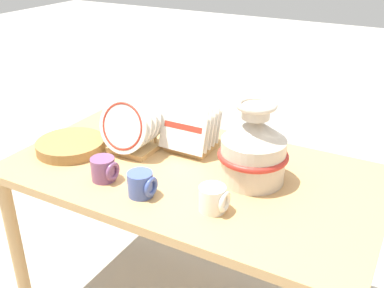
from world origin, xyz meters
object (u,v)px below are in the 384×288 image
(mug_plum_glaze, at_px, (104,169))
(dish_rack_square_plates, at_px, (192,129))
(dish_rack_round_plates, at_px, (132,127))
(mug_cream_glaze, at_px, (214,199))
(wicker_charger_stack, at_px, (71,145))
(ceramic_vase, at_px, (254,148))
(mug_cobalt_glaze, at_px, (141,184))

(mug_plum_glaze, bearing_deg, dish_rack_square_plates, 68.44)
(dish_rack_round_plates, distance_m, mug_cream_glaze, 0.55)
(dish_rack_round_plates, height_order, wicker_charger_stack, dish_rack_round_plates)
(mug_cream_glaze, bearing_deg, ceramic_vase, 82.13)
(mug_plum_glaze, bearing_deg, dish_rack_round_plates, 101.13)
(dish_rack_round_plates, height_order, dish_rack_square_plates, dish_rack_round_plates)
(dish_rack_square_plates, bearing_deg, wicker_charger_stack, -148.60)
(ceramic_vase, height_order, wicker_charger_stack, ceramic_vase)
(wicker_charger_stack, relative_size, mug_cream_glaze, 2.91)
(mug_cobalt_glaze, bearing_deg, ceramic_vase, 44.20)
(dish_rack_round_plates, relative_size, mug_cobalt_glaze, 2.49)
(dish_rack_square_plates, distance_m, mug_plum_glaze, 0.42)
(dish_rack_square_plates, bearing_deg, ceramic_vase, -21.30)
(ceramic_vase, bearing_deg, dish_rack_round_plates, -178.39)
(ceramic_vase, height_order, dish_rack_round_plates, ceramic_vase)
(mug_cobalt_glaze, height_order, mug_cream_glaze, same)
(ceramic_vase, height_order, mug_cobalt_glaze, ceramic_vase)
(dish_rack_round_plates, distance_m, dish_rack_square_plates, 0.25)
(mug_cream_glaze, bearing_deg, dish_rack_square_plates, 127.49)
(ceramic_vase, bearing_deg, mug_cream_glaze, -97.87)
(ceramic_vase, distance_m, mug_cream_glaze, 0.27)
(mug_cream_glaze, bearing_deg, mug_cobalt_glaze, -171.98)
(ceramic_vase, bearing_deg, mug_plum_glaze, -151.04)
(dish_rack_square_plates, height_order, wicker_charger_stack, dish_rack_square_plates)
(dish_rack_round_plates, bearing_deg, mug_cobalt_glaze, -49.64)
(ceramic_vase, relative_size, mug_plum_glaze, 3.14)
(ceramic_vase, relative_size, mug_cream_glaze, 3.14)
(mug_cobalt_glaze, xyz_separation_m, mug_cream_glaze, (0.26, 0.04, 0.00))
(dish_rack_round_plates, relative_size, wicker_charger_stack, 0.86)
(mug_cobalt_glaze, xyz_separation_m, mug_plum_glaze, (-0.18, 0.02, 0.00))
(dish_rack_square_plates, bearing_deg, mug_plum_glaze, -111.56)
(dish_rack_round_plates, xyz_separation_m, dish_rack_square_plates, (0.20, 0.14, -0.02))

